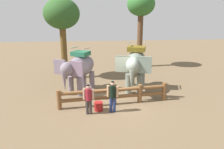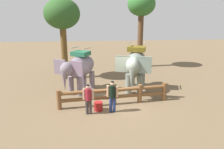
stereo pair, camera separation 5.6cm
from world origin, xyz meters
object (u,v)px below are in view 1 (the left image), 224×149
object	(u,v)px
tourist_man_in_blue	(113,94)
tree_far_left	(141,7)
elephant_center	(136,64)
elephant_near_left	(79,68)
feed_bucket	(99,106)
log_fence	(114,94)
tree_back_center	(62,16)
tourist_woman_in_black	(89,97)

from	to	relation	value
tourist_man_in_blue	tree_far_left	xyz separation A→B (m)	(3.62, 9.53, 4.48)
elephant_center	tourist_man_in_blue	world-z (taller)	elephant_center
elephant_near_left	feed_bucket	bearing A→B (deg)	-69.87
elephant_near_left	feed_bucket	size ratio (longest dim) A/B	7.40
log_fence	elephant_center	world-z (taller)	elephant_center
elephant_near_left	tree_back_center	size ratio (longest dim) A/B	0.56
tree_back_center	tree_far_left	bearing A→B (deg)	25.50
tree_far_left	feed_bucket	xyz separation A→B (m)	(-4.32, -9.27, -5.22)
log_fence	elephant_center	size ratio (longest dim) A/B	1.63
elephant_center	tree_back_center	size ratio (longest dim) A/B	0.63
log_fence	elephant_near_left	xyz separation A→B (m)	(-1.94, 2.17, 1.01)
tree_back_center	feed_bucket	xyz separation A→B (m)	(2.31, -6.10, -4.51)
log_fence	elephant_near_left	distance (m)	3.08
tourist_man_in_blue	log_fence	bearing A→B (deg)	78.09
tree_back_center	feed_bucket	world-z (taller)	tree_back_center
tree_far_left	tree_back_center	bearing A→B (deg)	-154.50
elephant_center	tourist_man_in_blue	size ratio (longest dim) A/B	2.26
elephant_center	tree_far_left	bearing A→B (deg)	74.55
tree_far_left	elephant_near_left	bearing A→B (deg)	-129.81
tourist_man_in_blue	tree_back_center	bearing A→B (deg)	115.37
tourist_man_in_blue	tree_far_left	distance (m)	11.13
log_fence	tree_far_left	distance (m)	10.45
tree_far_left	tree_back_center	xyz separation A→B (m)	(-6.63, -3.16, -0.71)
log_fence	tree_back_center	distance (m)	7.55
tree_far_left	tourist_man_in_blue	bearing A→B (deg)	-110.79
log_fence	tourist_woman_in_black	xyz separation A→B (m)	(-1.40, -1.03, 0.30)
log_fence	elephant_center	bearing A→B (deg)	51.87
log_fence	elephant_center	xyz separation A→B (m)	(1.61, 2.05, 1.17)
log_fence	tree_back_center	size ratio (longest dim) A/B	1.02
tourist_woman_in_black	tree_far_left	distance (m)	11.69
elephant_center	tourist_man_in_blue	distance (m)	3.57
elephant_near_left	tree_far_left	bearing A→B (deg)	50.19
tourist_woman_in_black	elephant_center	bearing A→B (deg)	45.69
elephant_near_left	tourist_woman_in_black	world-z (taller)	elephant_near_left
tourist_woman_in_black	tree_far_left	world-z (taller)	tree_far_left
elephant_center	feed_bucket	world-z (taller)	elephant_center
tree_far_left	tree_back_center	world-z (taller)	tree_far_left
log_fence	elephant_near_left	world-z (taller)	elephant_near_left
tree_far_left	tree_back_center	size ratio (longest dim) A/B	1.13
tourist_woman_in_black	feed_bucket	size ratio (longest dim) A/B	3.47
tourist_woman_in_black	tourist_man_in_blue	size ratio (longest dim) A/B	0.94
elephant_center	feed_bucket	distance (m)	4.01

